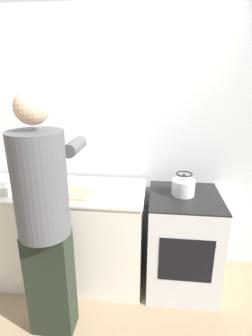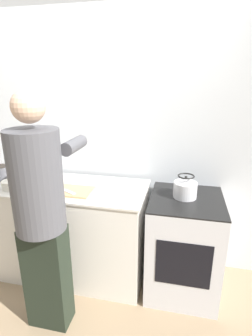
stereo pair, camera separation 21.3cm
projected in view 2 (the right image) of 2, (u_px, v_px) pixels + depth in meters
The scene contains 11 objects.
ground_plane at pixel (82, 296), 2.37m from camera, with size 12.00×12.00×0.00m, color #997F60.
wall_back at pixel (102, 139), 2.63m from camera, with size 8.00×0.05×2.60m.
counter at pixel (59, 229), 2.59m from camera, with size 1.71×0.66×0.93m.
oven at pixel (183, 244), 2.36m from camera, with size 0.62×0.66×0.91m.
person at pixel (41, 211), 1.84m from camera, with size 0.40×0.63×1.81m.
cutting_board at pixel (71, 191), 2.29m from camera, with size 0.37×0.25×0.02m.
knife at pixel (65, 190), 2.28m from camera, with size 0.24×0.14×0.01m.
kettle at pixel (185, 188), 2.22m from camera, with size 0.20×0.20×0.20m.
bowl_prep at pixel (37, 181), 2.48m from camera, with size 0.14×0.14×0.05m.
bowl_mixing at pixel (10, 185), 2.35m from camera, with size 0.15×0.15×0.08m.
canister_jar at pixel (2, 173), 2.54m from camera, with size 0.12×0.12×0.15m.
Camera 2 is at (0.80, -1.75, 1.86)m, focal length 28.00 mm.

